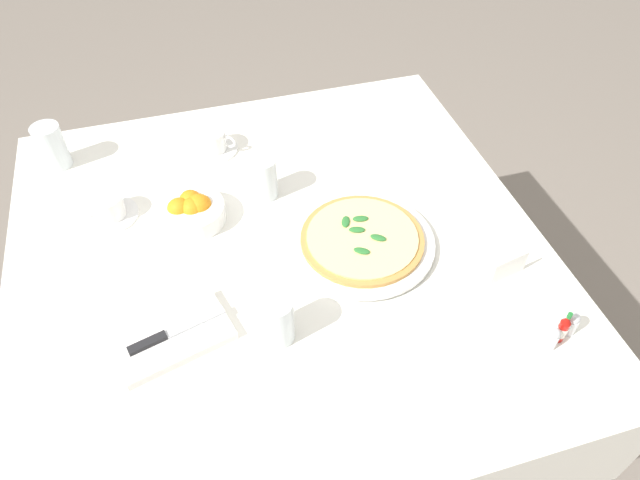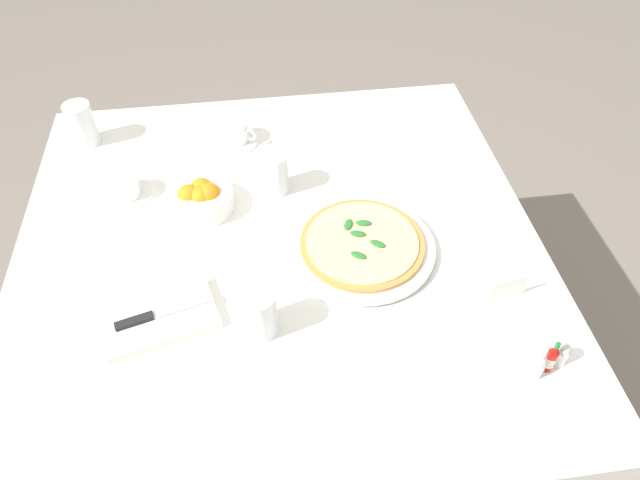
% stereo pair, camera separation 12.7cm
% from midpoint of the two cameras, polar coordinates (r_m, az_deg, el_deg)
% --- Properties ---
extents(ground_plane, '(8.00, 8.00, 0.00)m').
position_cam_midpoint_polar(ground_plane, '(1.90, -0.94, -15.62)').
color(ground_plane, slate).
extents(dining_table, '(1.18, 1.18, 0.73)m').
position_cam_midpoint_polar(dining_table, '(1.39, -1.25, -3.83)').
color(dining_table, white).
rests_on(dining_table, ground_plane).
extents(pizza_plate, '(0.33, 0.33, 0.02)m').
position_cam_midpoint_polar(pizza_plate, '(1.28, 7.06, -0.84)').
color(pizza_plate, white).
rests_on(pizza_plate, dining_table).
extents(pizza, '(0.28, 0.28, 0.02)m').
position_cam_midpoint_polar(pizza, '(1.27, 7.11, -0.41)').
color(pizza, '#C68E47').
rests_on(pizza, pizza_plate).
extents(coffee_cup_far_right, '(0.13, 0.13, 0.06)m').
position_cam_midpoint_polar(coffee_cup_far_right, '(1.56, -6.25, 10.47)').
color(coffee_cup_far_right, white).
rests_on(coffee_cup_far_right, dining_table).
extents(coffee_cup_back_corner, '(0.13, 0.13, 0.06)m').
position_cam_midpoint_polar(coffee_cup_back_corner, '(1.45, -16.75, 4.90)').
color(coffee_cup_back_corner, white).
rests_on(coffee_cup_back_corner, dining_table).
extents(water_glass_right_edge, '(0.07, 0.07, 0.11)m').
position_cam_midpoint_polar(water_glass_right_edge, '(1.11, -2.78, -7.75)').
color(water_glass_right_edge, white).
rests_on(water_glass_right_edge, dining_table).
extents(water_glass_center_back, '(0.07, 0.07, 0.12)m').
position_cam_midpoint_polar(water_glass_center_back, '(1.64, -20.61, 10.52)').
color(water_glass_center_back, white).
rests_on(water_glass_center_back, dining_table).
extents(water_glass_near_left, '(0.07, 0.07, 0.11)m').
position_cam_midpoint_polar(water_glass_near_left, '(1.39, -1.90, 6.35)').
color(water_glass_near_left, white).
rests_on(water_glass_near_left, dining_table).
extents(napkin_folded, '(0.25, 0.18, 0.02)m').
position_cam_midpoint_polar(napkin_folded, '(1.18, -12.75, -7.78)').
color(napkin_folded, white).
rests_on(napkin_folded, dining_table).
extents(dinner_knife, '(0.19, 0.07, 0.01)m').
position_cam_midpoint_polar(dinner_knife, '(1.16, -12.72, -7.34)').
color(dinner_knife, silver).
rests_on(dinner_knife, napkin_folded).
extents(citrus_bowl, '(0.15, 0.15, 0.07)m').
position_cam_midpoint_polar(citrus_bowl, '(1.37, -9.19, 4.02)').
color(citrus_bowl, white).
rests_on(citrus_bowl, dining_table).
extents(hot_sauce_bottle, '(0.02, 0.02, 0.08)m').
position_cam_midpoint_polar(hot_sauce_bottle, '(1.17, 25.05, -10.86)').
color(hot_sauce_bottle, '#B7140F').
rests_on(hot_sauce_bottle, dining_table).
extents(salt_shaker, '(0.03, 0.03, 0.06)m').
position_cam_midpoint_polar(salt_shaker, '(1.20, 25.88, -10.45)').
color(salt_shaker, white).
rests_on(salt_shaker, dining_table).
extents(pepper_shaker, '(0.03, 0.03, 0.06)m').
position_cam_midpoint_polar(pepper_shaker, '(1.16, 23.91, -11.77)').
color(pepper_shaker, white).
rests_on(pepper_shaker, dining_table).
extents(menu_card, '(0.09, 0.02, 0.06)m').
position_cam_midpoint_polar(menu_card, '(1.25, 21.03, -4.79)').
color(menu_card, white).
rests_on(menu_card, dining_table).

